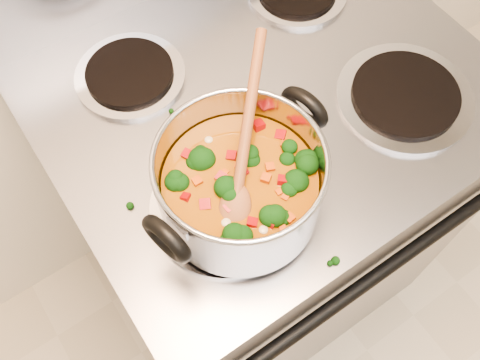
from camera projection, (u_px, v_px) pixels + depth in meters
The scene contains 4 objects.
electric_range at pixel (257, 202), 1.32m from camera, with size 0.76×0.69×1.08m.
stockpot at pixel (240, 185), 0.74m from camera, with size 0.30×0.23×0.14m.
wooden_spoon at pixel (242, 162), 0.72m from camera, with size 0.21×0.22×0.12m.
cooktop_crumbs at pixel (243, 227), 0.79m from camera, with size 0.38×0.14×0.01m.
Camera 1 is at (-0.30, 0.71, 1.65)m, focal length 40.00 mm.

